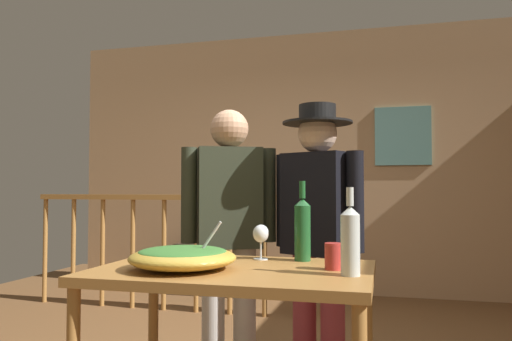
% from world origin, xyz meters
% --- Properties ---
extents(back_wall, '(5.94, 0.10, 2.90)m').
position_xyz_m(back_wall, '(0.00, 2.69, 1.45)').
color(back_wall, tan).
rests_on(back_wall, ground_plane).
extents(framed_picture, '(0.58, 0.03, 0.62)m').
position_xyz_m(framed_picture, '(0.82, 2.63, 1.71)').
color(framed_picture, slate).
extents(stair_railing, '(2.71, 0.10, 1.14)m').
position_xyz_m(stair_railing, '(-1.03, 1.51, 0.67)').
color(stair_railing, '#9E6B33').
rests_on(stair_railing, ground_plane).
extents(tv_console, '(0.90, 0.40, 0.52)m').
position_xyz_m(tv_console, '(-1.24, 2.34, 0.26)').
color(tv_console, '#38281E').
rests_on(tv_console, ground_plane).
extents(flat_screen_tv, '(0.48, 0.12, 0.38)m').
position_xyz_m(flat_screen_tv, '(-1.24, 2.31, 0.75)').
color(flat_screen_tv, black).
rests_on(flat_screen_tv, tv_console).
extents(serving_table, '(1.13, 0.75, 0.81)m').
position_xyz_m(serving_table, '(0.01, -0.86, 0.72)').
color(serving_table, '#9E6B33').
rests_on(serving_table, ground_plane).
extents(salad_bowl, '(0.44, 0.44, 0.22)m').
position_xyz_m(salad_bowl, '(-0.18, -0.95, 0.86)').
color(salad_bowl, gold).
rests_on(salad_bowl, serving_table).
extents(wine_glass, '(0.08, 0.08, 0.16)m').
position_xyz_m(wine_glass, '(0.06, -0.60, 0.92)').
color(wine_glass, silver).
rests_on(wine_glass, serving_table).
extents(wine_bottle_clear, '(0.07, 0.07, 0.33)m').
position_xyz_m(wine_bottle_clear, '(0.50, -0.93, 0.95)').
color(wine_bottle_clear, silver).
rests_on(wine_bottle_clear, serving_table).
extents(wine_bottle_green, '(0.07, 0.07, 0.36)m').
position_xyz_m(wine_bottle_green, '(0.26, -0.59, 0.96)').
color(wine_bottle_green, '#1E5628').
rests_on(wine_bottle_green, serving_table).
extents(mug_red, '(0.11, 0.07, 0.11)m').
position_xyz_m(mug_red, '(0.42, -0.81, 0.86)').
color(mug_red, '#B7332D').
rests_on(mug_red, serving_table).
extents(person_standing_left, '(0.51, 0.35, 1.60)m').
position_xyz_m(person_standing_left, '(-0.24, -0.12, 0.93)').
color(person_standing_left, beige).
rests_on(person_standing_left, ground_plane).
extents(person_standing_right, '(0.51, 0.39, 1.60)m').
position_xyz_m(person_standing_right, '(0.27, -0.12, 0.94)').
color(person_standing_right, '#9E3842').
rests_on(person_standing_right, ground_plane).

